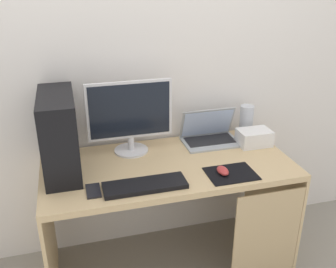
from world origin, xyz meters
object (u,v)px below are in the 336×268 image
object	(u,v)px
monitor	(130,116)
mouse_left	(223,171)
speaker	(246,120)
cell_phone	(93,191)
pc_tower	(59,134)
projector	(254,138)
keyboard	(145,185)
laptop	(210,135)

from	to	relation	value
monitor	mouse_left	distance (m)	0.61
monitor	speaker	world-z (taller)	monitor
speaker	cell_phone	bearing A→B (deg)	-156.71
mouse_left	cell_phone	world-z (taller)	mouse_left
pc_tower	mouse_left	xyz separation A→B (m)	(0.82, -0.27, -0.19)
speaker	projector	size ratio (longest dim) A/B	1.00
pc_tower	cell_phone	world-z (taller)	pc_tower
speaker	projector	xyz separation A→B (m)	(-0.02, -0.16, -0.05)
speaker	keyboard	size ratio (longest dim) A/B	0.47
mouse_left	speaker	bearing A→B (deg)	52.19
monitor	mouse_left	bearing A→B (deg)	-43.29
mouse_left	cell_phone	size ratio (longest dim) A/B	0.74
monitor	keyboard	bearing A→B (deg)	-91.01
mouse_left	cell_phone	bearing A→B (deg)	179.35
laptop	cell_phone	size ratio (longest dim) A/B	2.66
monitor	keyboard	size ratio (longest dim) A/B	1.18
laptop	mouse_left	distance (m)	0.42
pc_tower	cell_phone	distance (m)	0.37
pc_tower	monitor	distance (m)	0.42
laptop	mouse_left	xyz separation A→B (m)	(-0.08, -0.41, -0.02)
mouse_left	monitor	bearing A→B (deg)	136.71
laptop	projector	bearing A→B (deg)	-25.72
keyboard	monitor	bearing A→B (deg)	88.99
speaker	mouse_left	xyz separation A→B (m)	(-0.35, -0.45, -0.08)
pc_tower	cell_phone	bearing A→B (deg)	-63.09
cell_phone	monitor	bearing A→B (deg)	56.11
speaker	cell_phone	distance (m)	1.13
keyboard	cell_phone	bearing A→B (deg)	173.78
projector	cell_phone	world-z (taller)	projector
cell_phone	laptop	bearing A→B (deg)	27.87
pc_tower	projector	bearing A→B (deg)	0.87
laptop	projector	world-z (taller)	laptop
projector	keyboard	xyz separation A→B (m)	(-0.76, -0.31, -0.04)
projector	speaker	bearing A→B (deg)	82.87
monitor	cell_phone	distance (m)	0.52
laptop	speaker	size ratio (longest dim) A/B	1.73
speaker	projector	distance (m)	0.17
monitor	cell_phone	xyz separation A→B (m)	(-0.26, -0.39, -0.22)
monitor	projector	size ratio (longest dim) A/B	2.47
monitor	cell_phone	bearing A→B (deg)	-123.89
keyboard	mouse_left	xyz separation A→B (m)	(0.43, 0.02, 0.01)
projector	cell_phone	distance (m)	1.05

